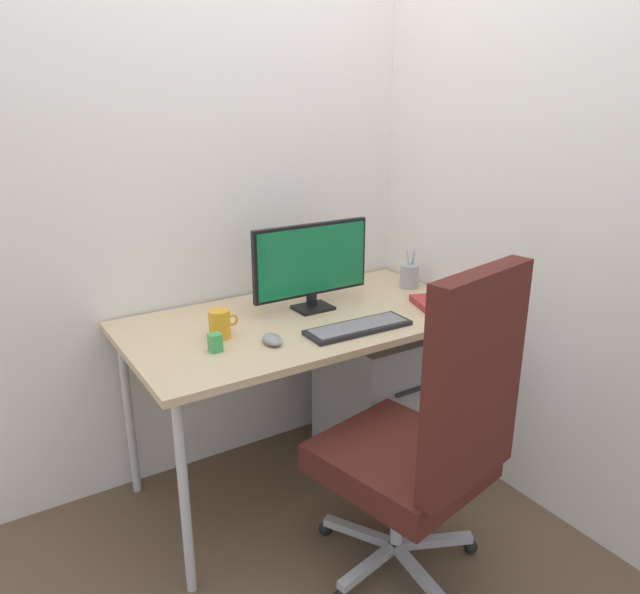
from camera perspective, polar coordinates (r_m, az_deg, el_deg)
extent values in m
plane|color=brown|center=(2.71, -1.30, -16.95)|extent=(8.00, 8.00, 0.00)
cube|color=white|center=(2.57, -6.37, 14.59)|extent=(2.73, 0.04, 2.80)
cube|color=white|center=(2.53, 15.60, 13.99)|extent=(0.04, 2.08, 2.80)
cube|color=#D1B78C|center=(2.36, -1.43, -2.23)|extent=(1.40, 0.75, 0.03)
cylinder|color=silver|center=(2.05, -12.82, -18.25)|extent=(0.03, 0.03, 0.72)
cylinder|color=silver|center=(2.66, 14.36, -9.13)|extent=(0.03, 0.03, 0.72)
cylinder|color=silver|center=(2.57, -17.78, -10.59)|extent=(0.03, 0.03, 0.72)
cylinder|color=silver|center=(3.08, 5.86, -4.72)|extent=(0.03, 0.03, 0.72)
cube|color=#B2B5BA|center=(2.22, 4.74, -24.17)|extent=(0.28, 0.09, 0.03)
cube|color=#B2B5BA|center=(2.22, 9.40, -24.46)|extent=(0.07, 0.28, 0.03)
sphere|color=black|center=(2.41, 14.19, -22.07)|extent=(0.05, 0.05, 0.05)
cube|color=#B2B5BA|center=(2.34, 10.83, -21.91)|extent=(0.27, 0.15, 0.03)
sphere|color=black|center=(2.55, 7.57, -18.99)|extent=(0.05, 0.05, 0.05)
cube|color=#B2B5BA|center=(2.41, 7.44, -20.25)|extent=(0.22, 0.23, 0.03)
sphere|color=black|center=(2.42, 0.52, -21.24)|extent=(0.05, 0.05, 0.05)
cube|color=#B2B5BA|center=(2.35, 3.80, -21.48)|extent=(0.17, 0.26, 0.03)
cylinder|color=#B2B5BA|center=(2.21, 7.42, -19.34)|extent=(0.04, 0.04, 0.28)
cube|color=#4C1E19|center=(2.10, 7.64, -15.19)|extent=(0.56, 0.59, 0.10)
cube|color=#4C1E19|center=(1.78, 14.51, -7.85)|extent=(0.43, 0.15, 0.67)
cube|color=#9EA0A5|center=(2.73, 6.05, -9.12)|extent=(0.48, 0.45, 0.61)
cube|color=#262628|center=(2.52, 9.40, -8.62)|extent=(0.24, 0.01, 0.02)
cube|color=black|center=(2.44, -0.68, -1.03)|extent=(0.15, 0.12, 0.01)
cube|color=black|center=(2.43, -0.81, -0.15)|extent=(0.04, 0.02, 0.06)
cube|color=black|center=(2.39, -0.85, 3.59)|extent=(0.51, 0.02, 0.29)
cube|color=#14723F|center=(2.38, -0.68, 3.51)|extent=(0.49, 0.01, 0.27)
cube|color=black|center=(2.23, 3.67, -2.94)|extent=(0.41, 0.14, 0.02)
cube|color=slate|center=(2.22, 3.68, -2.71)|extent=(0.38, 0.12, 0.00)
ellipsoid|color=gray|center=(2.10, -4.59, -4.05)|extent=(0.07, 0.11, 0.03)
cylinder|color=#9EA0A5|center=(2.73, 8.53, 1.98)|extent=(0.08, 0.08, 0.11)
cylinder|color=#B2B5BA|center=(2.71, 8.47, 3.22)|extent=(0.04, 0.01, 0.12)
cylinder|color=#B2B5BA|center=(2.72, 8.72, 3.26)|extent=(0.04, 0.01, 0.12)
torus|color=black|center=(2.73, 8.54, 2.19)|extent=(0.03, 0.04, 0.01)
cylinder|color=#337FD8|center=(2.74, 8.76, 2.88)|extent=(0.01, 0.02, 0.12)
cube|color=#B23333|center=(2.50, 11.15, -0.69)|extent=(0.22, 0.26, 0.03)
cylinder|color=orange|center=(2.16, -9.58, -2.56)|extent=(0.08, 0.08, 0.10)
torus|color=orange|center=(2.18, -8.36, -2.18)|extent=(0.05, 0.01, 0.05)
cube|color=#3FAD59|center=(2.06, -9.97, -4.31)|extent=(0.04, 0.04, 0.06)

